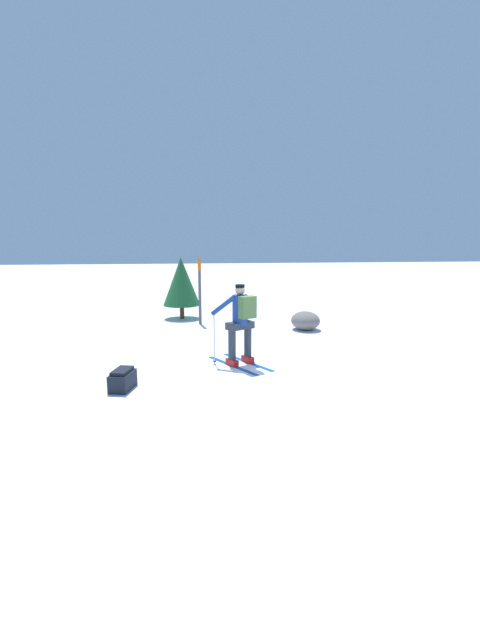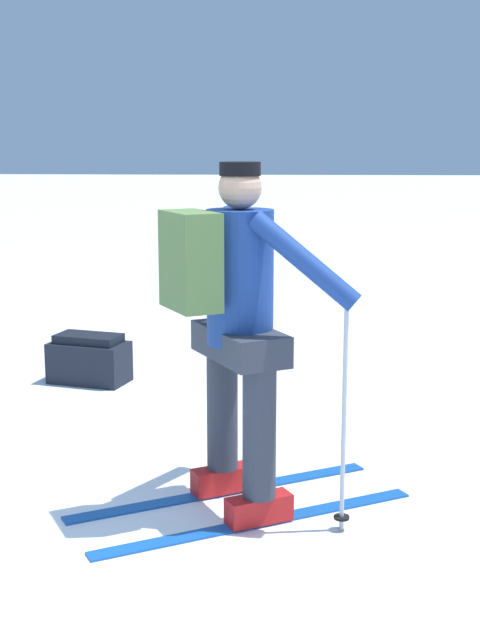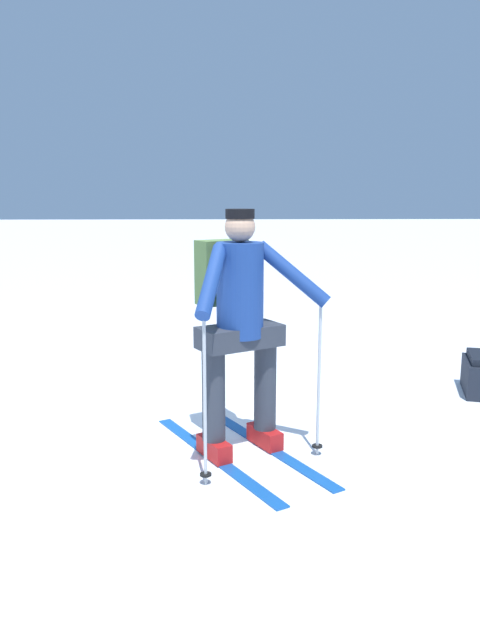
% 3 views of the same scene
% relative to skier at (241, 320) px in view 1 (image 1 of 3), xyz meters
% --- Properties ---
extents(ground_plane, '(80.00, 80.00, 0.00)m').
position_rel_skier_xyz_m(ground_plane, '(0.65, 0.75, -0.91)').
color(ground_plane, white).
extents(skier, '(1.63, 1.19, 1.61)m').
position_rel_skier_xyz_m(skier, '(0.00, 0.00, 0.00)').
color(skier, '#144C9E').
rests_on(skier, ground_plane).
extents(dropped_backpack, '(0.60, 0.44, 0.35)m').
position_rel_skier_xyz_m(dropped_backpack, '(1.18, -2.16, -0.74)').
color(dropped_backpack, black).
rests_on(dropped_backpack, ground_plane).
extents(trail_marker, '(0.10, 0.10, 1.95)m').
position_rel_skier_xyz_m(trail_marker, '(-4.39, -0.60, 0.22)').
color(trail_marker, '#4C4C51').
rests_on(trail_marker, ground_plane).
extents(rock_boulder, '(0.93, 0.79, 0.51)m').
position_rel_skier_xyz_m(rock_boulder, '(-3.15, 2.27, -0.65)').
color(rock_boulder, slate).
rests_on(rock_boulder, ground_plane).
extents(pine_tree, '(1.17, 1.17, 1.95)m').
position_rel_skier_xyz_m(pine_tree, '(-5.39, -1.14, 0.28)').
color(pine_tree, '#4C331E').
rests_on(pine_tree, ground_plane).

